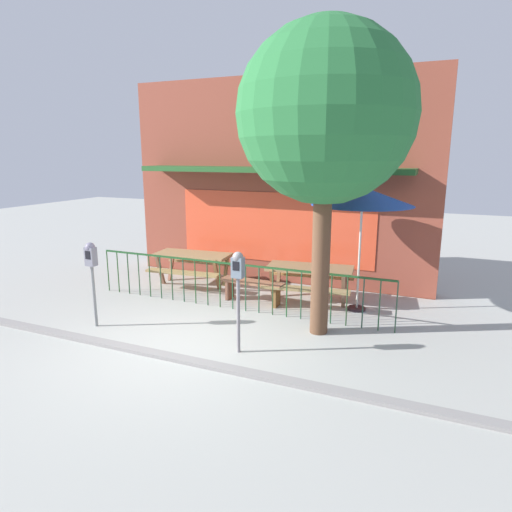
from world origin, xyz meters
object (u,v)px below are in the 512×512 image
object	(u,v)px
street_tree	(326,116)
picnic_table_right	(310,274)
patio_umbrella	(362,197)
patio_bench	(252,286)
parking_meter_near	(91,262)
picnic_table_left	(193,260)
parking_meter_far	(238,276)

from	to	relation	value
street_tree	picnic_table_right	bearing A→B (deg)	112.41
patio_umbrella	street_tree	distance (m)	2.05
patio_bench	street_tree	xyz separation A→B (m)	(1.74, -1.03, 3.34)
patio_umbrella	parking_meter_near	size ratio (longest dim) A/B	1.58
picnic_table_left	parking_meter_far	bearing A→B (deg)	-48.60
picnic_table_left	patio_umbrella	size ratio (longest dim) A/B	0.77
patio_umbrella	street_tree	bearing A→B (deg)	-105.49
parking_meter_near	picnic_table_left	bearing A→B (deg)	85.21
picnic_table_right	patio_umbrella	size ratio (longest dim) A/B	0.79
picnic_table_left	picnic_table_right	size ratio (longest dim) A/B	0.98
parking_meter_near	street_tree	size ratio (longest dim) A/B	0.30
picnic_table_left	street_tree	xyz separation A→B (m)	(3.58, -1.68, 3.08)
parking_meter_far	street_tree	world-z (taller)	street_tree
picnic_table_left	patio_umbrella	world-z (taller)	patio_umbrella
picnic_table_right	street_tree	bearing A→B (deg)	-67.59
picnic_table_right	patio_bench	xyz separation A→B (m)	(-1.10, -0.52, -0.26)
picnic_table_right	patio_bench	size ratio (longest dim) A/B	1.38
patio_umbrella	patio_bench	bearing A→B (deg)	-169.19
street_tree	parking_meter_far	bearing A→B (deg)	-126.32
picnic_table_left	patio_bench	bearing A→B (deg)	-19.43
picnic_table_left	parking_meter_far	distance (m)	4.03
picnic_table_left	street_tree	distance (m)	5.02
picnic_table_right	parking_meter_near	bearing A→B (deg)	-137.88
patio_bench	parking_meter_far	world-z (taller)	parking_meter_far
parking_meter_far	street_tree	distance (m)	2.91
street_tree	picnic_table_left	bearing A→B (deg)	154.83
patio_umbrella	parking_meter_far	bearing A→B (deg)	-116.30
patio_umbrella	street_tree	size ratio (longest dim) A/B	0.48
picnic_table_left	picnic_table_right	xyz separation A→B (m)	(2.94, -0.13, 0.00)
picnic_table_right	patio_umbrella	distance (m)	1.98
patio_umbrella	parking_meter_far	size ratio (longest dim) A/B	1.51
picnic_table_left	parking_meter_near	size ratio (longest dim) A/B	1.22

